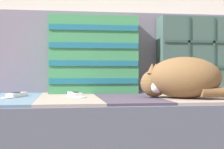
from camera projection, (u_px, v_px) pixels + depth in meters
name	position (u px, v px, depth m)	size (l,w,h in m)	color
couch	(124.00, 140.00, 1.61)	(1.92, 0.86, 0.41)	gray
sofa_backrest	(113.00, 53.00, 1.96)	(1.89, 0.14, 0.44)	slate
throw_pillow_quilted	(197.00, 55.00, 1.88)	(0.42, 0.14, 0.41)	#38514C
throw_pillow_striped	(93.00, 55.00, 1.80)	(0.46, 0.14, 0.40)	#3D8956
sleeping_cat	(180.00, 79.00, 1.45)	(0.37, 0.33, 0.18)	brown
game_remote_near	(16.00, 95.00, 1.53)	(0.10, 0.19, 0.02)	white
game_remote_far	(75.00, 95.00, 1.56)	(0.08, 0.19, 0.02)	white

